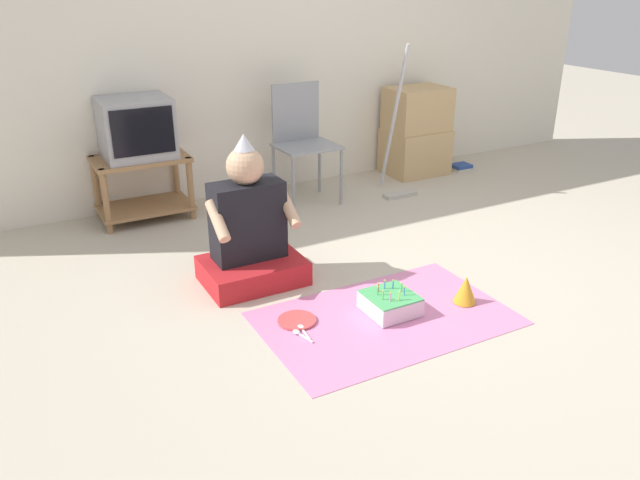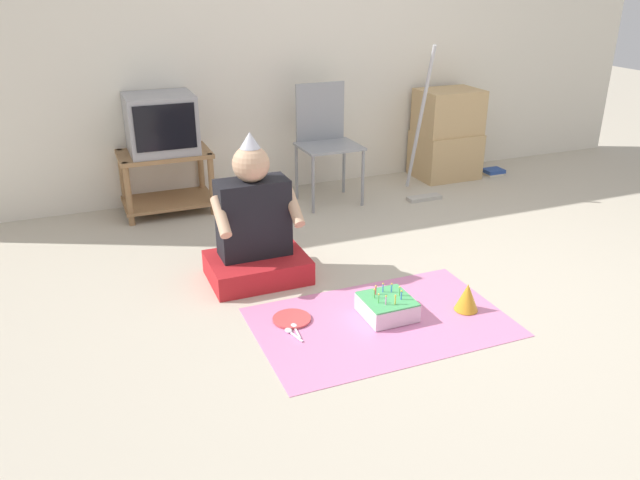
{
  "view_description": "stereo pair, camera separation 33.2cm",
  "coord_description": "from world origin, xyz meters",
  "px_view_note": "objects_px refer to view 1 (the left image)",
  "views": [
    {
      "loc": [
        -2.11,
        -2.4,
        1.67
      ],
      "look_at": [
        -0.66,
        0.29,
        0.35
      ],
      "focal_mm": 35.0,
      "sensor_mm": 36.0,
      "label": 1
    },
    {
      "loc": [
        -1.81,
        -2.54,
        1.67
      ],
      "look_at": [
        -0.66,
        0.29,
        0.35
      ],
      "focal_mm": 35.0,
      "sensor_mm": 36.0,
      "label": 2
    }
  ],
  "objects_px": {
    "folding_chair": "(302,135)",
    "birthday_cake": "(390,303)",
    "cardboard_box_stack": "(416,132)",
    "paper_plate": "(297,320)",
    "tv": "(136,128)",
    "dust_mop": "(397,153)",
    "book_pile": "(461,167)",
    "person_seated": "(250,234)",
    "party_hat_blue": "(466,289)"
  },
  "relations": [
    {
      "from": "tv",
      "to": "folding_chair",
      "type": "distance_m",
      "value": 1.22
    },
    {
      "from": "cardboard_box_stack",
      "to": "birthday_cake",
      "type": "bearing_deg",
      "value": -128.99
    },
    {
      "from": "book_pile",
      "to": "birthday_cake",
      "type": "xyz_separation_m",
      "value": [
        -2.04,
        -1.86,
        0.03
      ]
    },
    {
      "from": "birthday_cake",
      "to": "party_hat_blue",
      "type": "distance_m",
      "value": 0.44
    },
    {
      "from": "birthday_cake",
      "to": "folding_chair",
      "type": "bearing_deg",
      "value": 77.55
    },
    {
      "from": "tv",
      "to": "birthday_cake",
      "type": "distance_m",
      "value": 2.25
    },
    {
      "from": "party_hat_blue",
      "to": "birthday_cake",
      "type": "bearing_deg",
      "value": 165.88
    },
    {
      "from": "dust_mop",
      "to": "person_seated",
      "type": "height_order",
      "value": "dust_mop"
    },
    {
      "from": "paper_plate",
      "to": "party_hat_blue",
      "type": "bearing_deg",
      "value": -15.56
    },
    {
      "from": "book_pile",
      "to": "party_hat_blue",
      "type": "distance_m",
      "value": 2.55
    },
    {
      "from": "book_pile",
      "to": "party_hat_blue",
      "type": "xyz_separation_m",
      "value": [
        -1.62,
        -1.96,
        0.06
      ]
    },
    {
      "from": "folding_chair",
      "to": "paper_plate",
      "type": "bearing_deg",
      "value": -117.66
    },
    {
      "from": "birthday_cake",
      "to": "paper_plate",
      "type": "distance_m",
      "value": 0.5
    },
    {
      "from": "paper_plate",
      "to": "dust_mop",
      "type": "bearing_deg",
      "value": 41.89
    },
    {
      "from": "tv",
      "to": "dust_mop",
      "type": "height_order",
      "value": "dust_mop"
    },
    {
      "from": "folding_chair",
      "to": "book_pile",
      "type": "height_order",
      "value": "folding_chair"
    },
    {
      "from": "paper_plate",
      "to": "book_pile",
      "type": "bearing_deg",
      "value": 34.19
    },
    {
      "from": "cardboard_box_stack",
      "to": "dust_mop",
      "type": "distance_m",
      "value": 0.62
    },
    {
      "from": "person_seated",
      "to": "birthday_cake",
      "type": "height_order",
      "value": "person_seated"
    },
    {
      "from": "birthday_cake",
      "to": "paper_plate",
      "type": "bearing_deg",
      "value": 163.2
    },
    {
      "from": "folding_chair",
      "to": "tv",
      "type": "bearing_deg",
      "value": 171.37
    },
    {
      "from": "tv",
      "to": "dust_mop",
      "type": "bearing_deg",
      "value": -12.52
    },
    {
      "from": "birthday_cake",
      "to": "book_pile",
      "type": "bearing_deg",
      "value": 42.28
    },
    {
      "from": "dust_mop",
      "to": "book_pile",
      "type": "distance_m",
      "value": 1.01
    },
    {
      "from": "book_pile",
      "to": "birthday_cake",
      "type": "bearing_deg",
      "value": -137.72
    },
    {
      "from": "book_pile",
      "to": "birthday_cake",
      "type": "relative_size",
      "value": 0.66
    },
    {
      "from": "person_seated",
      "to": "cardboard_box_stack",
      "type": "bearing_deg",
      "value": 31.29
    },
    {
      "from": "party_hat_blue",
      "to": "folding_chair",
      "type": "bearing_deg",
      "value": 90.52
    },
    {
      "from": "tv",
      "to": "cardboard_box_stack",
      "type": "relative_size",
      "value": 0.63
    },
    {
      "from": "paper_plate",
      "to": "cardboard_box_stack",
      "type": "bearing_deg",
      "value": 41.42
    },
    {
      "from": "book_pile",
      "to": "person_seated",
      "type": "bearing_deg",
      "value": -155.59
    },
    {
      "from": "paper_plate",
      "to": "tv",
      "type": "bearing_deg",
      "value": 99.57
    },
    {
      "from": "tv",
      "to": "birthday_cake",
      "type": "height_order",
      "value": "tv"
    },
    {
      "from": "cardboard_box_stack",
      "to": "paper_plate",
      "type": "bearing_deg",
      "value": -138.58
    },
    {
      "from": "person_seated",
      "to": "party_hat_blue",
      "type": "xyz_separation_m",
      "value": [
        0.92,
        -0.81,
        -0.21
      ]
    },
    {
      "from": "book_pile",
      "to": "person_seated",
      "type": "distance_m",
      "value": 2.8
    },
    {
      "from": "tv",
      "to": "birthday_cake",
      "type": "bearing_deg",
      "value": -68.46
    },
    {
      "from": "tv",
      "to": "paper_plate",
      "type": "height_order",
      "value": "tv"
    },
    {
      "from": "folding_chair",
      "to": "dust_mop",
      "type": "xyz_separation_m",
      "value": [
        0.72,
        -0.24,
        -0.18
      ]
    },
    {
      "from": "cardboard_box_stack",
      "to": "party_hat_blue",
      "type": "height_order",
      "value": "cardboard_box_stack"
    },
    {
      "from": "person_seated",
      "to": "birthday_cake",
      "type": "relative_size",
      "value": 3.37
    },
    {
      "from": "folding_chair",
      "to": "birthday_cake",
      "type": "distance_m",
      "value": 1.93
    },
    {
      "from": "dust_mop",
      "to": "folding_chair",
      "type": "bearing_deg",
      "value": 161.31
    },
    {
      "from": "cardboard_box_stack",
      "to": "book_pile",
      "type": "height_order",
      "value": "cardboard_box_stack"
    },
    {
      "from": "tv",
      "to": "folding_chair",
      "type": "bearing_deg",
      "value": -8.63
    },
    {
      "from": "tv",
      "to": "paper_plate",
      "type": "relative_size",
      "value": 2.38
    },
    {
      "from": "dust_mop",
      "to": "paper_plate",
      "type": "relative_size",
      "value": 5.92
    },
    {
      "from": "paper_plate",
      "to": "birthday_cake",
      "type": "bearing_deg",
      "value": -16.8
    },
    {
      "from": "person_seated",
      "to": "dust_mop",
      "type": "bearing_deg",
      "value": 28.43
    },
    {
      "from": "dust_mop",
      "to": "book_pile",
      "type": "relative_size",
      "value": 7.02
    }
  ]
}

